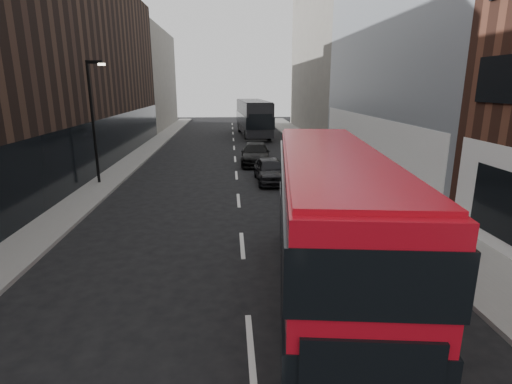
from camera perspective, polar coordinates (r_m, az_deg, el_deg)
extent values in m
cube|color=slate|center=(32.44, 10.43, 4.61)|extent=(3.00, 80.00, 0.15)
cube|color=slate|center=(32.37, -17.33, 4.15)|extent=(2.00, 80.00, 0.15)
cube|color=gray|center=(29.74, 21.53, 22.17)|extent=(5.00, 22.00, 20.00)
cube|color=silver|center=(28.84, 15.72, 6.69)|extent=(0.35, 21.00, 3.80)
cube|color=#69635C|center=(51.43, 10.15, 18.38)|extent=(5.00, 24.00, 18.00)
cube|color=black|center=(37.63, -21.78, 15.83)|extent=(5.00, 24.00, 14.00)
cube|color=#69635C|center=(58.99, -15.15, 15.21)|extent=(5.00, 20.00, 13.00)
cylinder|color=black|center=(25.30, -22.24, 9.04)|extent=(0.16, 0.16, 7.00)
cube|color=black|center=(25.11, -22.13, 16.82)|extent=(0.90, 0.15, 0.18)
cube|color=#FFF2CC|center=(24.99, -21.20, 16.64)|extent=(0.35, 0.22, 0.12)
cube|color=#B20A18|center=(10.70, 10.20, -4.58)|extent=(3.59, 10.59, 3.77)
cube|color=black|center=(10.92, 10.05, -7.61)|extent=(3.72, 10.65, 1.04)
cube|color=black|center=(10.41, 10.45, 0.56)|extent=(3.72, 10.65, 1.04)
cube|color=black|center=(6.39, 15.96, -24.61)|extent=(2.00, 0.32, 1.32)
cube|color=black|center=(15.80, 7.92, 0.16)|extent=(2.00, 0.32, 1.32)
cube|color=#B20A18|center=(10.22, 10.69, 5.59)|extent=(3.45, 10.16, 0.12)
cylinder|color=black|center=(14.36, 4.20, -6.84)|extent=(0.39, 0.97, 0.94)
cylinder|color=black|center=(14.55, 12.39, -6.87)|extent=(0.39, 0.97, 0.94)
cylinder|color=black|center=(8.56, 4.94, -23.62)|extent=(0.39, 0.97, 0.94)
cylinder|color=black|center=(8.88, 19.52, -22.94)|extent=(0.39, 0.97, 0.94)
cube|color=black|center=(47.42, -0.40, 10.71)|extent=(3.60, 12.71, 3.54)
cube|color=black|center=(47.44, -0.40, 10.43)|extent=(3.72, 12.76, 1.26)
cube|color=black|center=(41.19, 0.66, 9.97)|extent=(2.43, 0.23, 1.60)
cube|color=black|center=(53.68, -1.21, 11.15)|extent=(2.43, 0.23, 1.60)
cube|color=black|center=(47.32, -0.40, 12.88)|extent=(3.46, 12.20, 0.12)
cylinder|color=black|center=(51.42, -2.36, 9.18)|extent=(0.41, 1.16, 1.14)
cylinder|color=black|center=(51.70, 0.50, 9.23)|extent=(0.41, 1.16, 1.14)
cylinder|color=black|center=(43.47, -1.45, 8.11)|extent=(0.41, 1.16, 1.14)
cylinder|color=black|center=(43.79, 1.91, 8.16)|extent=(0.41, 1.16, 1.14)
imported|color=black|center=(24.63, 2.03, 3.18)|extent=(1.91, 4.46, 1.50)
imported|color=#9A9DA2|center=(32.42, -0.04, 5.83)|extent=(1.82, 3.92, 1.24)
imported|color=black|center=(30.42, -0.07, 5.51)|extent=(2.45, 5.46, 1.55)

